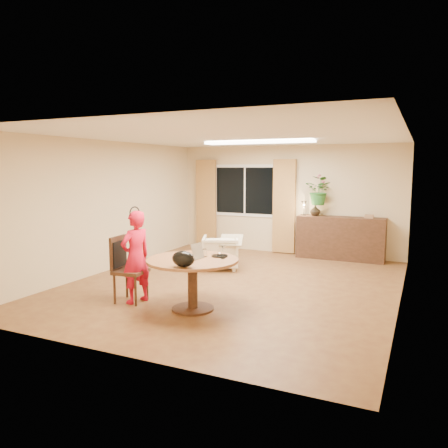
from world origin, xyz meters
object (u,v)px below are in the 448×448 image
dining_table (193,270)px  armchair (221,252)px  dining_chair (131,269)px  child (136,257)px  sideboard (340,238)px

dining_table → armchair: bearing=106.4°
armchair → dining_table: bearing=83.4°
dining_chair → child: 0.22m
sideboard → dining_table: bearing=-106.2°
dining_chair → child: bearing=1.8°
child → dining_chair: bearing=-65.1°
child → armchair: (0.21, 2.61, -0.37)m
dining_table → child: 0.97m
child → armchair: size_ratio=1.91×
dining_table → dining_chair: dining_chair is taller
dining_chair → dining_table: bearing=-3.3°
child → sideboard: child is taller
dining_table → sideboard: (1.32, 4.54, -0.11)m
child → armchair: 2.64m
dining_chair → sideboard: (2.38, 4.60, -0.02)m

